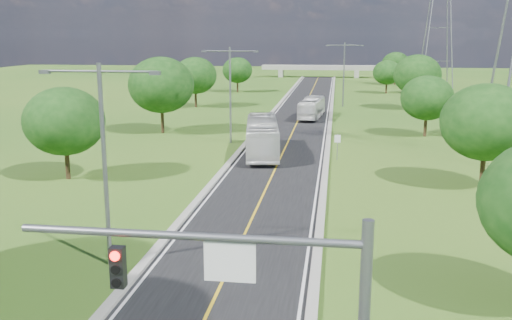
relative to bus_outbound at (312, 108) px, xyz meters
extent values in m
plane|color=#275417|center=(-1.67, -4.11, -1.45)|extent=(260.00, 260.00, 0.00)
cube|color=black|center=(-1.67, 1.89, -1.42)|extent=(8.00, 150.00, 0.06)
cube|color=gray|center=(-5.92, 1.89, -1.34)|extent=(0.50, 150.00, 0.22)
cube|color=gray|center=(2.58, 1.89, -1.34)|extent=(0.50, 150.00, 0.22)
cylinder|color=slate|center=(-0.07, -65.11, 5.15)|extent=(8.40, 0.20, 0.20)
cube|color=black|center=(-1.87, -65.11, 4.25)|extent=(0.35, 0.28, 1.05)
cylinder|color=#FF140C|center=(-1.87, -65.27, 4.60)|extent=(0.24, 0.06, 0.24)
cube|color=white|center=(0.93, -65.11, 4.55)|extent=(1.25, 0.06, 1.00)
cylinder|color=slate|center=(3.53, -26.11, -0.25)|extent=(0.08, 0.08, 2.40)
cube|color=white|center=(3.53, -26.14, 0.55)|extent=(0.55, 0.04, 0.70)
cube|color=gray|center=(-11.67, 75.89, -0.45)|extent=(1.20, 3.00, 2.00)
cube|color=gray|center=(8.33, 75.89, -0.45)|extent=(1.20, 3.00, 2.00)
cube|color=gray|center=(-1.67, 75.89, 1.15)|extent=(30.00, 3.00, 1.20)
cylinder|color=slate|center=(-7.67, -52.11, 3.55)|extent=(0.22, 0.22, 10.00)
cylinder|color=slate|center=(-9.07, -52.11, 8.15)|extent=(2.80, 0.12, 0.12)
cylinder|color=slate|center=(-6.27, -52.11, 8.15)|extent=(2.80, 0.12, 0.12)
cube|color=slate|center=(-10.37, -52.11, 8.10)|extent=(0.50, 0.25, 0.18)
cube|color=slate|center=(-4.97, -52.11, 8.10)|extent=(0.50, 0.25, 0.18)
cylinder|color=slate|center=(-7.67, -19.11, 3.55)|extent=(0.22, 0.22, 10.00)
cylinder|color=slate|center=(-9.07, -19.11, 8.15)|extent=(2.80, 0.12, 0.12)
cylinder|color=slate|center=(-6.27, -19.11, 8.15)|extent=(2.80, 0.12, 0.12)
cube|color=slate|center=(-10.37, -19.11, 8.10)|extent=(0.50, 0.25, 0.18)
cube|color=slate|center=(-4.97, -19.11, 8.10)|extent=(0.50, 0.25, 0.18)
cylinder|color=slate|center=(4.33, 13.89, 3.55)|extent=(0.22, 0.22, 10.00)
cylinder|color=slate|center=(2.93, 13.89, 8.15)|extent=(2.80, 0.12, 0.12)
cylinder|color=slate|center=(5.73, 13.89, 8.15)|extent=(2.80, 0.12, 0.12)
cube|color=slate|center=(1.63, 13.89, 8.10)|extent=(0.50, 0.25, 0.18)
cube|color=slate|center=(7.03, 13.89, 8.10)|extent=(0.50, 0.25, 0.18)
cylinder|color=black|center=(-17.67, -36.11, -0.10)|extent=(0.36, 0.36, 2.70)
ellipsoid|color=#11390F|center=(-17.67, -36.11, 3.20)|extent=(6.30, 6.30, 5.36)
cylinder|color=black|center=(-16.67, -14.11, 0.17)|extent=(0.36, 0.36, 3.24)
ellipsoid|color=#11390F|center=(-16.67, -14.11, 4.13)|extent=(7.56, 7.56, 6.43)
cylinder|color=black|center=(-18.67, 9.89, -0.01)|extent=(0.36, 0.36, 2.88)
ellipsoid|color=#11390F|center=(-18.67, 9.89, 3.51)|extent=(6.72, 6.72, 5.71)
cylinder|color=black|center=(-16.17, 33.89, -0.19)|extent=(0.36, 0.36, 2.52)
ellipsoid|color=#11390F|center=(-16.17, 33.89, 2.89)|extent=(5.88, 5.88, 5.00)
cylinder|color=black|center=(14.33, -34.11, -0.01)|extent=(0.36, 0.36, 2.88)
ellipsoid|color=#11390F|center=(14.33, -34.11, 3.51)|extent=(6.72, 6.72, 5.71)
cylinder|color=black|center=(13.33, -12.11, -0.19)|extent=(0.36, 0.36, 2.52)
ellipsoid|color=#11390F|center=(13.33, -12.11, 2.89)|extent=(5.88, 5.88, 5.00)
cylinder|color=black|center=(15.33, 11.89, 0.08)|extent=(0.36, 0.36, 3.06)
ellipsoid|color=#11390F|center=(15.33, 11.89, 3.82)|extent=(7.14, 7.14, 6.07)
cylinder|color=black|center=(12.83, 35.89, -0.28)|extent=(0.36, 0.36, 2.34)
ellipsoid|color=#11390F|center=(12.83, 35.89, 2.58)|extent=(5.46, 5.46, 4.64)
cylinder|color=black|center=(16.33, 55.89, -0.10)|extent=(0.36, 0.36, 2.70)
ellipsoid|color=#11390F|center=(16.33, 55.89, 3.20)|extent=(6.30, 6.30, 5.36)
imported|color=silver|center=(0.00, 0.00, 0.00)|extent=(3.34, 10.19, 2.79)
imported|color=silver|center=(-3.57, -24.75, 0.32)|extent=(4.58, 12.60, 3.43)
camera|label=1|loc=(3.33, -77.61, 9.85)|focal=40.00mm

